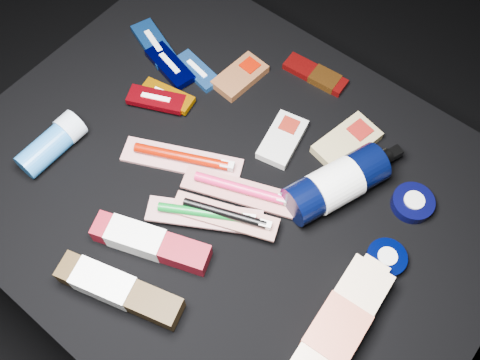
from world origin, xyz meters
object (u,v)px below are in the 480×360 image
Objects in this scene: deodorant_stick at (52,144)px; lotion_bottle at (336,184)px; bodywash_bottle at (342,322)px; toothpaste_carton_red at (146,241)px.

lotion_bottle is at bearing 29.16° from deodorant_stick.
toothpaste_carton_red is (-0.33, -0.09, -0.00)m from bodywash_bottle.
lotion_bottle is 0.34m from toothpaste_carton_red.
toothpaste_carton_red is at bearing -103.53° from lotion_bottle.
lotion_bottle is at bearing 35.69° from toothpaste_carton_red.
bodywash_bottle is at bearing 6.20° from deodorant_stick.
deodorant_stick is (-0.60, -0.06, 0.00)m from bodywash_bottle.
deodorant_stick is (-0.46, -0.25, -0.01)m from lotion_bottle.
lotion_bottle is 1.15× the size of toothpaste_carton_red.
bodywash_bottle is (0.14, -0.19, -0.02)m from lotion_bottle.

